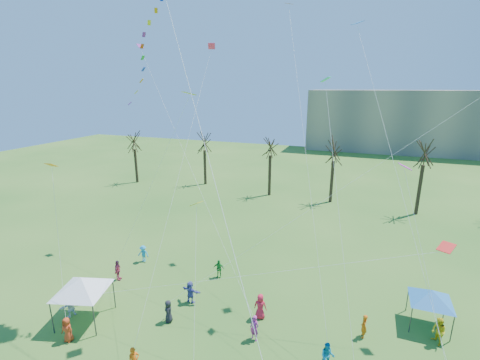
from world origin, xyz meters
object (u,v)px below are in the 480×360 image
(distant_building, at_px, (435,122))
(canopy_tent_white, at_px, (82,284))
(big_box_kite, at_px, (151,43))
(canopy_tent_blue, at_px, (431,296))

(distant_building, distance_m, canopy_tent_white, 85.15)
(big_box_kite, height_order, canopy_tent_blue, big_box_kite)
(big_box_kite, bearing_deg, distant_building, 68.17)
(distant_building, relative_size, big_box_kite, 2.26)
(distant_building, height_order, canopy_tent_white, distant_building)
(distant_building, height_order, big_box_kite, big_box_kite)
(distant_building, height_order, canopy_tent_blue, distant_building)
(canopy_tent_white, bearing_deg, distant_building, 66.83)
(distant_building, xyz_separation_m, canopy_tent_white, (-33.46, -78.16, -4.66))
(distant_building, xyz_separation_m, canopy_tent_blue, (-11.05, -70.54, -5.16))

